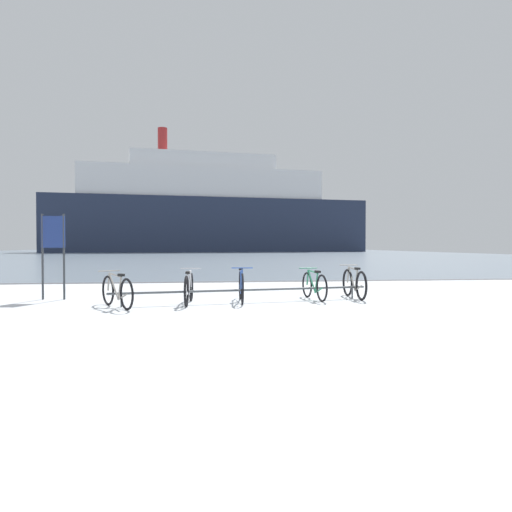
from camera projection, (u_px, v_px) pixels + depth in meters
name	position (u px, v px, depth m)	size (l,w,h in m)	color
ground	(202.00, 255.00, 60.69)	(80.00, 132.00, 0.08)	silver
bike_rack	(245.00, 290.00, 11.08)	(5.86, 1.08, 0.31)	#4C5156
bicycle_0	(117.00, 291.00, 10.17)	(0.86, 1.46, 0.75)	black
bicycle_1	(189.00, 288.00, 10.83)	(0.46, 1.74, 0.77)	black
bicycle_2	(241.00, 286.00, 11.17)	(0.46, 1.75, 0.80)	black
bicycle_3	(314.00, 285.00, 11.67)	(0.46, 1.57, 0.74)	black
bicycle_4	(354.00, 283.00, 11.95)	(0.46, 1.66, 0.80)	black
info_sign	(53.00, 241.00, 11.67)	(0.55, 0.09, 2.02)	#33383D
ferry_ship	(208.00, 211.00, 85.67)	(55.38, 16.51, 20.91)	#232D47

